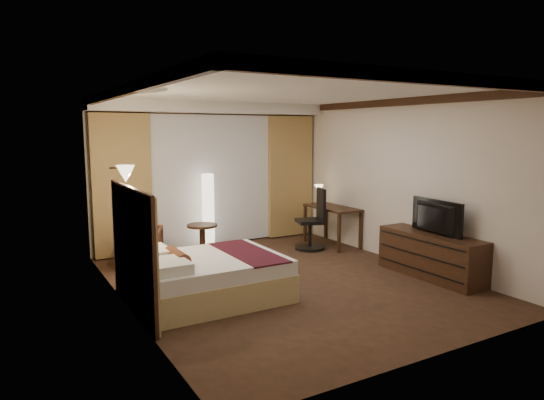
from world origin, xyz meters
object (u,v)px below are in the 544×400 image
floor_lamp (208,211)px  desk (332,226)px  bed (209,278)px  dresser (431,255)px  side_table (202,241)px  television (431,215)px  armchair (140,245)px  office_chair (310,219)px

floor_lamp → desk: size_ratio=1.19×
bed → dresser: bearing=-13.5°
side_table → television: 3.80m
side_table → television: (2.50, -2.79, 0.66)m
television → floor_lamp: bearing=38.7°
armchair → side_table: 1.09m
armchair → television: size_ratio=0.70×
desk → bed: bearing=-153.4°
floor_lamp → dresser: floor_lamp is taller
floor_lamp → office_chair: (1.61, -0.96, -0.14)m
dresser → office_chair: bearing=104.3°
desk → armchair: bearing=174.1°
bed → armchair: size_ratio=2.70×
bed → desk: (3.20, 1.61, 0.10)m
bed → floor_lamp: bearing=67.5°
office_chair → dresser: (0.59, -2.34, -0.24)m
floor_lamp → television: bearing=-56.5°
bed → armchair: bearing=100.6°
side_table → desk: 2.52m
office_chair → floor_lamp: bearing=167.5°
bed → desk: bearing=26.6°
desk → television: bearing=-89.5°
armchair → side_table: size_ratio=1.20×
bed → dresser: 3.34m
floor_lamp → dresser: bearing=-56.2°
floor_lamp → dresser: size_ratio=0.83×
floor_lamp → television: size_ratio=1.43×
armchair → floor_lamp: bearing=43.7°
office_chair → dresser: bearing=-57.5°
office_chair → dresser: size_ratio=0.67×
armchair → dresser: size_ratio=0.41×
dresser → floor_lamp: bearing=123.8°
side_table → desk: bearing=-9.2°
side_table → dresser: dresser is taller
side_table → dresser: (2.53, -2.79, 0.04)m
armchair → office_chair: size_ratio=0.61×
desk → side_table: bearing=170.8°
desk → dresser: (0.05, -2.39, -0.04)m
armchair → side_table: bearing=24.7°
armchair → office_chair: 3.06m
floor_lamp → office_chair: size_ratio=1.24×
side_table → office_chair: (1.94, -0.45, 0.28)m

